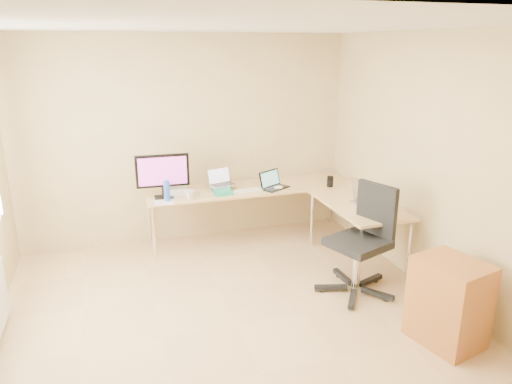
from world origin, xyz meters
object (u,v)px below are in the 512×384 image
object	(u,v)px
laptop_center	(222,177)
mug	(190,195)
keyboard	(246,191)
desk_return	(357,233)
monitor	(163,176)
desk_fan	(172,177)
laptop_return	(369,193)
desk_main	(251,214)
office_chair	(357,247)
laptop_black	(275,180)
water_bottle	(167,191)
cabinet	(449,304)

from	to	relation	value
laptop_center	mug	xyz separation A→B (m)	(-0.45, -0.27, -0.10)
laptop_center	keyboard	xyz separation A→B (m)	(0.26, -0.18, -0.14)
desk_return	monitor	xyz separation A→B (m)	(-2.09, 0.88, 0.63)
desk_fan	laptop_return	world-z (taller)	desk_fan
monitor	keyboard	world-z (taller)	monitor
monitor	keyboard	bearing A→B (deg)	-0.62
mug	desk_fan	bearing A→B (deg)	106.59
desk_main	mug	distance (m)	0.96
desk_main	monitor	bearing A→B (deg)	-174.00
desk_return	desk_fan	size ratio (longest dim) A/B	4.10
monitor	desk_fan	distance (m)	0.36
desk_main	office_chair	world-z (taller)	office_chair
desk_main	laptop_black	size ratio (longest dim) A/B	7.58
monitor	laptop_center	world-z (taller)	monitor
water_bottle	laptop_return	xyz separation A→B (m)	(2.17, -0.78, -0.00)
desk_fan	laptop_return	size ratio (longest dim) A/B	0.86
desk_main	desk_fan	xyz separation A→B (m)	(-0.96, 0.20, 0.52)
desk_return	cabinet	distance (m)	1.63
desk_return	laptop_black	world-z (taller)	laptop_black
cabinet	water_bottle	bearing A→B (deg)	117.04
desk_fan	water_bottle	bearing A→B (deg)	-120.58
desk_main	laptop_return	bearing A→B (deg)	-43.81
laptop_center	laptop_return	bearing A→B (deg)	-51.51
monitor	desk_fan	world-z (taller)	monitor
desk_fan	desk_return	bearing A→B (deg)	-46.35
desk_main	desk_return	xyz separation A→B (m)	(0.98, -1.00, 0.00)
mug	keyboard	bearing A→B (deg)	7.37
laptop_center	water_bottle	distance (m)	0.76
keyboard	mug	distance (m)	0.71
cabinet	laptop_return	bearing A→B (deg)	71.63
monitor	desk_fan	size ratio (longest dim) A/B	1.94
laptop_center	keyboard	size ratio (longest dim) A/B	0.76
laptop_center	office_chair	size ratio (longest dim) A/B	0.29
laptop_center	cabinet	size ratio (longest dim) A/B	0.42
keyboard	office_chair	world-z (taller)	office_chair
laptop_return	office_chair	world-z (taller)	office_chair
monitor	mug	distance (m)	0.38
laptop_black	cabinet	size ratio (longest dim) A/B	0.45
desk_return	laptop_center	size ratio (longest dim) A/B	4.03
laptop_black	desk_fan	distance (m)	1.28
desk_main	keyboard	bearing A→B (deg)	-125.50
laptop_black	office_chair	world-z (taller)	office_chair
desk_main	laptop_return	xyz separation A→B (m)	(1.08, -1.03, 0.49)
desk_fan	laptop_center	bearing A→B (deg)	-32.61
laptop_black	desk_fan	size ratio (longest dim) A/B	1.10
laptop_center	keyboard	bearing A→B (deg)	-50.42
monitor	laptop_return	world-z (taller)	monitor
mug	laptop_black	bearing A→B (deg)	5.58
water_bottle	office_chair	xyz separation A→B (m)	(1.72, -1.37, -0.35)
desk_fan	office_chair	xyz separation A→B (m)	(1.59, -1.82, -0.39)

